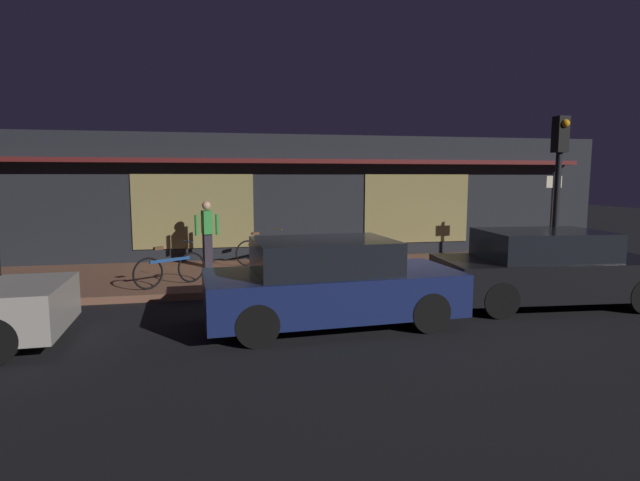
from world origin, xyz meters
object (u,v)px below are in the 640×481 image
at_px(parked_car_across, 547,268).
at_px(sign_post, 552,213).
at_px(person_photographer, 207,233).
at_px(motorcycle, 308,256).
at_px(bicycle_extra, 264,250).
at_px(bicycle_parked, 170,269).
at_px(traffic_light_pole, 558,174).
at_px(parked_car_far, 330,283).

bearing_deg(parked_car_across, sign_post, 53.15).
distance_m(person_photographer, sign_post, 8.86).
height_order(motorcycle, sign_post, sign_post).
bearing_deg(sign_post, parked_car_across, -126.85).
height_order(bicycle_extra, parked_car_across, parked_car_across).
relative_size(bicycle_parked, sign_post, 0.58).
bearing_deg(parked_car_across, traffic_light_pole, 45.57).
height_order(person_photographer, parked_car_across, person_photographer).
xyz_separation_m(bicycle_parked, parked_car_far, (2.77, -2.94, 0.20)).
relative_size(motorcycle, traffic_light_pole, 0.43).
bearing_deg(traffic_light_pole, parked_car_far, -167.85).
xyz_separation_m(bicycle_extra, parked_car_far, (0.59, -5.30, 0.20)).
bearing_deg(parked_car_across, motorcycle, 145.93).
bearing_deg(motorcycle, parked_car_far, -93.99).
distance_m(traffic_light_pole, parked_car_across, 1.94).
relative_size(bicycle_extra, parked_car_far, 0.36).
relative_size(person_photographer, parked_car_far, 0.40).
distance_m(bicycle_extra, sign_post, 7.53).
bearing_deg(sign_post, traffic_light_pole, -124.97).
relative_size(sign_post, traffic_light_pole, 0.67).
xyz_separation_m(motorcycle, traffic_light_pole, (4.65, -2.21, 1.83)).
distance_m(bicycle_parked, parked_car_far, 4.04).
xyz_separation_m(traffic_light_pole, parked_car_across, (-0.55, -0.56, -1.77)).
distance_m(motorcycle, bicycle_parked, 3.01).
xyz_separation_m(bicycle_parked, parked_car_across, (7.09, -2.45, 0.20)).
bearing_deg(bicycle_parked, person_photographer, 71.43).
distance_m(person_photographer, parked_car_across, 7.87).
bearing_deg(parked_car_far, parked_car_across, 6.43).
distance_m(bicycle_parked, bicycle_extra, 3.20).
relative_size(sign_post, parked_car_across, 0.57).
bearing_deg(bicycle_extra, parked_car_far, -83.59).
bearing_deg(sign_post, parked_car_far, -151.42).
xyz_separation_m(person_photographer, traffic_light_pole, (6.91, -4.07, 1.45)).
relative_size(bicycle_parked, parked_car_across, 0.33).
distance_m(motorcycle, person_photographer, 2.95).
height_order(motorcycle, bicycle_parked, motorcycle).
bearing_deg(motorcycle, bicycle_parked, -173.99).
bearing_deg(parked_car_across, person_photographer, 143.94).
relative_size(bicycle_extra, traffic_light_pole, 0.42).
distance_m(bicycle_parked, person_photographer, 2.35).
relative_size(traffic_light_pole, parked_car_far, 0.86).
height_order(person_photographer, parked_car_far, person_photographer).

